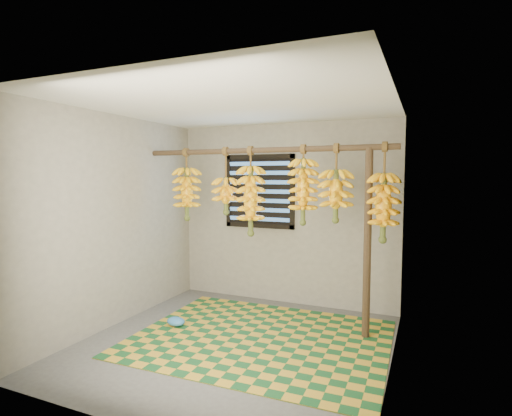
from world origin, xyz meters
The scene contains 16 objects.
floor centered at (0.00, 0.00, -0.01)m, with size 3.00×3.00×0.01m, color #4C4C4C.
ceiling centered at (0.00, 0.00, 2.40)m, with size 3.00×3.00×0.01m, color silver.
wall_back centered at (0.00, 1.50, 1.20)m, with size 3.00×0.01×2.40m, color gray.
wall_left centered at (-1.50, 0.00, 1.20)m, with size 0.01×3.00×2.40m, color gray.
wall_right centered at (1.50, 0.00, 1.20)m, with size 0.01×3.00×2.40m, color gray.
window centered at (-0.35, 1.48, 1.50)m, with size 1.00×0.04×1.00m.
hanging_pole centered at (0.00, 0.70, 2.00)m, with size 0.06×0.06×3.00m, color #4A3822.
support_post centered at (1.20, 0.70, 1.00)m, with size 0.08×0.08×2.00m, color #4A3822.
woven_mat centered at (0.19, 0.23, 0.01)m, with size 2.58×2.07×0.01m, color #174E24.
plastic_bag centered at (-0.83, 0.16, 0.06)m, with size 0.23×0.17×0.09m, color #357FC8.
banana_bunch_a centered at (-1.01, 0.70, 1.49)m, with size 0.32×0.32×0.89m.
banana_bunch_b centered at (-0.13, 0.70, 1.42)m, with size 0.32×0.32×1.03m.
banana_bunch_c centered at (-0.46, 0.70, 1.48)m, with size 0.33×0.33×0.80m.
banana_bunch_d centered at (0.50, 0.70, 1.54)m, with size 0.33×0.33×0.88m.
banana_bunch_e centered at (0.86, 0.70, 1.50)m, with size 0.36×0.36×0.83m.
banana_bunch_f centered at (1.35, 0.70, 1.39)m, with size 0.30×0.30×1.01m.
Camera 1 is at (1.76, -3.53, 1.70)m, focal length 28.00 mm.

